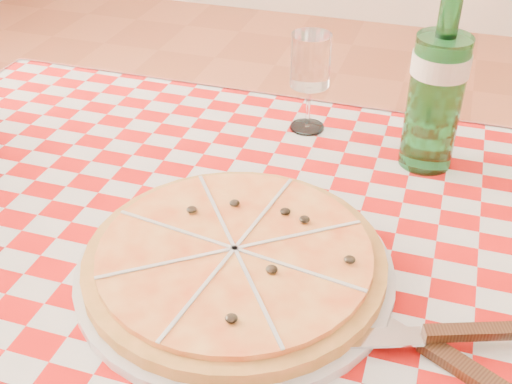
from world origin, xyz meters
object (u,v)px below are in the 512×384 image
at_px(dining_table, 257,318).
at_px(wine_glass, 309,83).
at_px(pizza_plate, 235,258).
at_px(water_bottle, 439,74).

distance_m(dining_table, wine_glass, 0.39).
bearing_deg(pizza_plate, water_bottle, 59.70).
bearing_deg(pizza_plate, dining_table, 59.86).
bearing_deg(pizza_plate, wine_glass, 90.78).
bearing_deg(water_bottle, wine_glass, 165.65).
distance_m(pizza_plate, water_bottle, 0.40).
relative_size(pizza_plate, water_bottle, 1.30).
bearing_deg(dining_table, pizza_plate, -120.14).
xyz_separation_m(dining_table, wine_glass, (-0.02, 0.35, 0.18)).
xyz_separation_m(dining_table, pizza_plate, (-0.02, -0.03, 0.12)).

